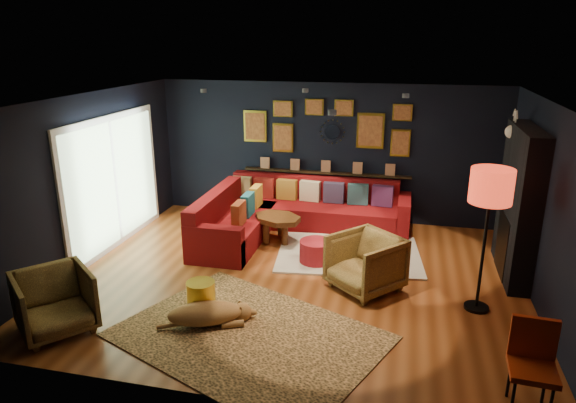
% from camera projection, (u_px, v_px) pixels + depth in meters
% --- Properties ---
extents(floor, '(6.50, 6.50, 0.00)m').
position_uv_depth(floor, '(295.00, 278.00, 7.58)').
color(floor, '#954E24').
rests_on(floor, ground).
extents(room_walls, '(6.50, 6.50, 6.50)m').
position_uv_depth(room_walls, '(296.00, 173.00, 7.09)').
color(room_walls, black).
rests_on(room_walls, ground).
extents(sectional, '(3.41, 2.69, 0.86)m').
position_uv_depth(sectional, '(284.00, 214.00, 9.29)').
color(sectional, maroon).
rests_on(sectional, ground).
extents(ledge, '(3.20, 0.12, 0.04)m').
position_uv_depth(ledge, '(326.00, 173.00, 9.78)').
color(ledge, black).
rests_on(ledge, room_walls).
extents(gallery_wall, '(3.15, 0.04, 1.02)m').
position_uv_depth(gallery_wall, '(327.00, 126.00, 9.54)').
color(gallery_wall, gold).
rests_on(gallery_wall, room_walls).
extents(sunburst_mirror, '(0.47, 0.16, 0.47)m').
position_uv_depth(sunburst_mirror, '(332.00, 132.00, 9.55)').
color(sunburst_mirror, silver).
rests_on(sunburst_mirror, room_walls).
extents(fireplace, '(0.31, 1.60, 2.20)m').
position_uv_depth(fireplace, '(517.00, 209.00, 7.42)').
color(fireplace, black).
rests_on(fireplace, ground).
extents(deer_head, '(0.50, 0.28, 0.45)m').
position_uv_depth(deer_head, '(524.00, 132.00, 7.56)').
color(deer_head, white).
rests_on(deer_head, fireplace).
extents(sliding_door, '(0.06, 2.80, 2.20)m').
position_uv_depth(sliding_door, '(114.00, 182.00, 8.49)').
color(sliding_door, white).
rests_on(sliding_door, ground).
extents(ceiling_spots, '(3.30, 2.50, 0.06)m').
position_uv_depth(ceiling_spots, '(308.00, 96.00, 7.53)').
color(ceiling_spots, black).
rests_on(ceiling_spots, room_walls).
extents(shag_rug, '(2.46, 1.92, 0.03)m').
position_uv_depth(shag_rug, '(349.00, 254.00, 8.37)').
color(shag_rug, beige).
rests_on(shag_rug, ground).
extents(leopard_rug, '(3.56, 3.12, 0.02)m').
position_uv_depth(leopard_rug, '(249.00, 336.00, 6.09)').
color(leopard_rug, tan).
rests_on(leopard_rug, ground).
extents(coffee_table, '(1.07, 0.95, 0.44)m').
position_uv_depth(coffee_table, '(278.00, 221.00, 8.78)').
color(coffee_table, '#553315').
rests_on(coffee_table, shag_rug).
extents(pouf, '(0.52, 0.52, 0.34)m').
position_uv_depth(pouf, '(316.00, 251.00, 8.01)').
color(pouf, maroon).
rests_on(pouf, shag_rug).
extents(armchair_left, '(1.11, 1.12, 0.84)m').
position_uv_depth(armchair_left, '(54.00, 299.00, 6.09)').
color(armchair_left, tan).
rests_on(armchair_left, ground).
extents(armchair_right, '(1.16, 1.16, 0.87)m').
position_uv_depth(armchair_right, '(365.00, 260.00, 7.11)').
color(armchair_right, tan).
rests_on(armchair_right, ground).
extents(gold_stool, '(0.36, 0.36, 0.45)m').
position_uv_depth(gold_stool, '(201.00, 298.00, 6.51)').
color(gold_stool, gold).
rests_on(gold_stool, ground).
extents(orange_chair, '(0.45, 0.45, 0.90)m').
position_uv_depth(orange_chair, '(533.00, 358.00, 4.80)').
color(orange_chair, black).
rests_on(orange_chair, ground).
extents(floor_lamp, '(0.52, 0.52, 1.89)m').
position_uv_depth(floor_lamp, '(491.00, 192.00, 6.23)').
color(floor_lamp, black).
rests_on(floor_lamp, ground).
extents(dog, '(1.38, 1.05, 0.39)m').
position_uv_depth(dog, '(205.00, 310.00, 6.27)').
color(dog, '#C08449').
rests_on(dog, leopard_rug).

